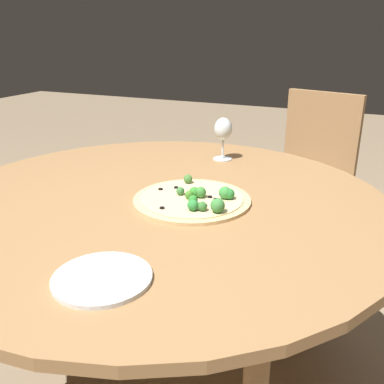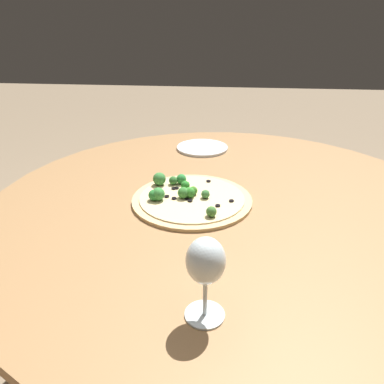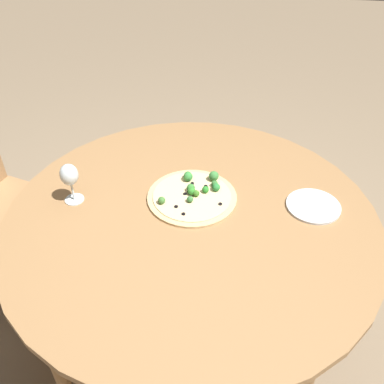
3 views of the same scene
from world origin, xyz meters
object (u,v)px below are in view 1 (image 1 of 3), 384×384
Objects in this scene: wine_glass at (223,131)px; plate_near at (102,278)px; chair at (307,183)px; pizza at (194,199)px.

plate_near is (0.07, -0.91, -0.11)m from wine_glass.
wine_glass is at bearing -99.18° from chair.
pizza is 0.47m from wine_glass.
wine_glass is at bearing 94.51° from plate_near.
pizza is 1.70× the size of plate_near.
pizza is at bearing -80.39° from wine_glass.
pizza is (-0.18, -0.99, 0.25)m from chair.
pizza is 2.12× the size of wine_glass.
chair is 2.69× the size of pizza.
chair is at bearing 79.68° from pizza.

